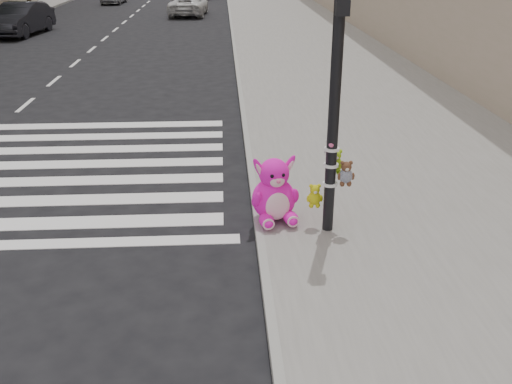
{
  "coord_description": "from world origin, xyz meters",
  "views": [
    {
      "loc": [
        1.05,
        -5.93,
        4.19
      ],
      "look_at": [
        1.5,
        1.88,
        0.75
      ],
      "focal_mm": 40.0,
      "sensor_mm": 36.0,
      "label": 1
    }
  ],
  "objects_px": {
    "pink_bunny": "(274,194)",
    "signal_pole": "(334,125)",
    "car_white_near": "(189,5)",
    "red_teddy": "(272,207)",
    "car_dark_far": "(21,19)"
  },
  "relations": [
    {
      "from": "car_dark_far",
      "to": "pink_bunny",
      "type": "bearing_deg",
      "value": -56.72
    },
    {
      "from": "pink_bunny",
      "to": "car_white_near",
      "type": "height_order",
      "value": "car_white_near"
    },
    {
      "from": "signal_pole",
      "to": "car_white_near",
      "type": "relative_size",
      "value": 0.89
    },
    {
      "from": "red_teddy",
      "to": "car_dark_far",
      "type": "distance_m",
      "value": 23.47
    },
    {
      "from": "red_teddy",
      "to": "car_white_near",
      "type": "height_order",
      "value": "car_white_near"
    },
    {
      "from": "signal_pole",
      "to": "pink_bunny",
      "type": "height_order",
      "value": "signal_pole"
    },
    {
      "from": "car_dark_far",
      "to": "car_white_near",
      "type": "bearing_deg",
      "value": 51.52
    },
    {
      "from": "pink_bunny",
      "to": "car_dark_far",
      "type": "height_order",
      "value": "car_dark_far"
    },
    {
      "from": "signal_pole",
      "to": "car_dark_far",
      "type": "bearing_deg",
      "value": 117.69
    },
    {
      "from": "red_teddy",
      "to": "car_dark_far",
      "type": "relative_size",
      "value": 0.04
    },
    {
      "from": "pink_bunny",
      "to": "signal_pole",
      "type": "bearing_deg",
      "value": -33.9
    },
    {
      "from": "red_teddy",
      "to": "car_white_near",
      "type": "relative_size",
      "value": 0.04
    },
    {
      "from": "car_dark_far",
      "to": "car_white_near",
      "type": "distance_m",
      "value": 10.86
    },
    {
      "from": "signal_pole",
      "to": "car_white_near",
      "type": "bearing_deg",
      "value": 97.01
    },
    {
      "from": "signal_pole",
      "to": "pink_bunny",
      "type": "distance_m",
      "value": 1.5
    }
  ]
}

